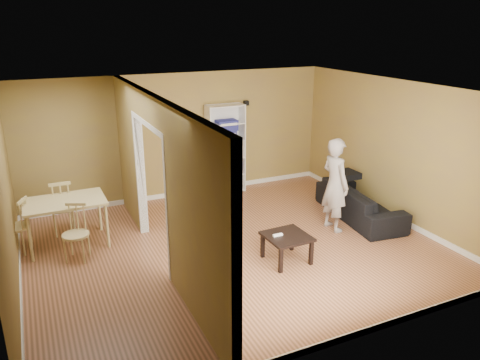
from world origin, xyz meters
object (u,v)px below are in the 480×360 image
dining_table (65,205)px  chair_far (62,206)px  person (336,177)px  chair_left (16,226)px  chair_near (75,233)px  bookshelf (224,149)px  coffee_table (287,239)px  sofa (360,198)px

dining_table → chair_far: bearing=92.0°
person → chair_far: person is taller
chair_left → chair_near: 1.07m
bookshelf → dining_table: (-3.41, -1.33, -0.24)m
person → chair_near: 4.42m
coffee_table → chair_far: (-3.05, 2.56, 0.13)m
person → chair_far: size_ratio=1.97×
coffee_table → chair_near: chair_near is taller
chair_left → chair_far: 0.88m
person → chair_far: 4.82m
bookshelf → coffee_table: bookshelf is taller
chair_left → chair_near: chair_left is taller
bookshelf → chair_far: 3.55m
person → bookshelf: person is taller
sofa → chair_far: (-5.19, 1.65, 0.10)m
sofa → person: size_ratio=1.06×
dining_table → chair_left: chair_left is taller
chair_far → coffee_table: bearing=140.5°
bookshelf → coffee_table: 3.42m
chair_left → chair_far: (0.75, 0.46, 0.04)m
person → chair_far: bearing=63.7°
bookshelf → dining_table: size_ratio=1.51×
coffee_table → chair_left: size_ratio=0.71×
chair_left → chair_far: chair_far is taller
coffee_table → chair_near: (-2.96, 1.43, 0.08)m
chair_far → chair_left: bearing=32.2°
sofa → chair_far: size_ratio=2.09×
person → coffee_table: person is taller
dining_table → chair_left: size_ratio=1.39×
person → chair_near: size_ratio=2.20×
dining_table → sofa: bearing=-12.1°
chair_near → sofa: bearing=18.6°
coffee_table → person: bearing=27.0°
bookshelf → chair_left: size_ratio=2.09×
coffee_table → sofa: bearing=23.2°
bookshelf → chair_near: 3.89m
dining_table → chair_left: 0.81m
sofa → chair_left: size_ratio=2.28×
dining_table → chair_far: chair_far is taller
sofa → dining_table: same height
sofa → chair_near: bearing=91.3°
sofa → person: (-0.77, -0.22, 0.59)m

